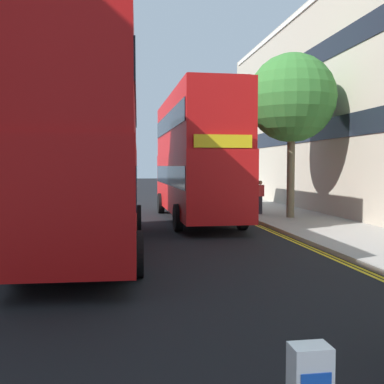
# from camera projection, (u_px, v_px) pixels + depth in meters

# --- Properties ---
(sidewalk_right) EXTENTS (4.00, 80.00, 0.14)m
(sidewalk_right) POSITION_uv_depth(u_px,v_px,m) (326.00, 228.00, 17.63)
(sidewalk_right) COLOR #9E9991
(sidewalk_right) RESTS_ON ground
(kerb_line_outer) EXTENTS (0.10, 56.00, 0.01)m
(kerb_line_outer) POSITION_uv_depth(u_px,v_px,m) (293.00, 239.00, 15.33)
(kerb_line_outer) COLOR yellow
(kerb_line_outer) RESTS_ON ground
(kerb_line_inner) EXTENTS (0.10, 56.00, 0.01)m
(kerb_line_inner) POSITION_uv_depth(u_px,v_px,m) (288.00, 240.00, 15.31)
(kerb_line_inner) COLOR yellow
(kerb_line_inner) RESTS_ON ground
(double_decker_bus_away) EXTENTS (3.09, 10.89, 5.64)m
(double_decker_bus_away) POSITION_uv_depth(u_px,v_px,m) (93.00, 146.00, 13.15)
(double_decker_bus_away) COLOR #B20F0F
(double_decker_bus_away) RESTS_ON ground
(double_decker_bus_oncoming) EXTENTS (2.87, 10.83, 5.64)m
(double_decker_bus_oncoming) POSITION_uv_depth(u_px,v_px,m) (196.00, 153.00, 20.63)
(double_decker_bus_oncoming) COLOR red
(double_decker_bus_oncoming) RESTS_ON ground
(pedestrian_far) EXTENTS (0.34, 0.22, 1.62)m
(pedestrian_far) POSITION_uv_depth(u_px,v_px,m) (260.00, 196.00, 22.20)
(pedestrian_far) COLOR #2D2D38
(pedestrian_far) RESTS_ON sidewalk_right
(street_tree_mid) EXTENTS (3.94, 3.94, 7.33)m
(street_tree_mid) POSITION_uv_depth(u_px,v_px,m) (292.00, 99.00, 20.44)
(street_tree_mid) COLOR #6B6047
(street_tree_mid) RESTS_ON sidewalk_right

